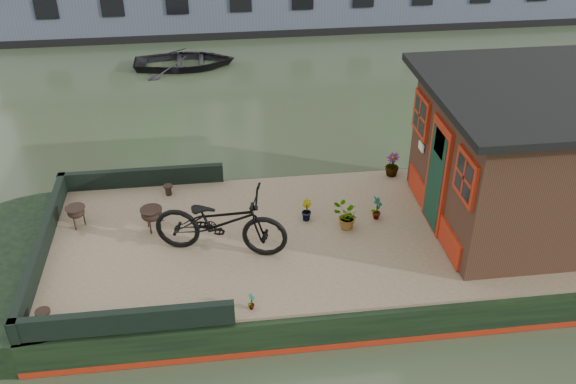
{
  "coord_description": "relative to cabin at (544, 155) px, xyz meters",
  "views": [
    {
      "loc": [
        -3.11,
        -8.55,
        6.88
      ],
      "look_at": [
        -1.95,
        0.5,
        1.18
      ],
      "focal_mm": 40.0,
      "sensor_mm": 36.0,
      "label": 1
    }
  ],
  "objects": [
    {
      "name": "dinghy",
      "position": [
        -6.01,
        9.69,
        -1.57
      ],
      "size": [
        2.95,
        2.12,
        0.61
      ],
      "primitive_type": "imported",
      "rotation": [
        0.0,
        0.0,
        1.56
      ],
      "color": "black",
      "rests_on": "ground"
    },
    {
      "name": "bollard_stbd",
      "position": [
        -7.79,
        -1.64,
        -1.11
      ],
      "size": [
        0.21,
        0.21,
        0.24
      ],
      "primitive_type": "cylinder",
      "color": "black",
      "rests_on": "houseboat_deck"
    },
    {
      "name": "houseboat_hull",
      "position": [
        -3.52,
        0.0,
        -1.6
      ],
      "size": [
        14.01,
        4.02,
        0.6
      ],
      "color": "black",
      "rests_on": "ground"
    },
    {
      "name": "ground",
      "position": [
        -2.19,
        0.0,
        -1.88
      ],
      "size": [
        120.0,
        120.0,
        0.0
      ],
      "primitive_type": "plane",
      "color": "#323F28",
      "rests_on": "ground"
    },
    {
      "name": "potted_plant_e",
      "position": [
        -4.94,
        -1.7,
        -1.09
      ],
      "size": [
        0.12,
        0.16,
        0.28
      ],
      "primitive_type": "imported",
      "rotation": [
        0.0,
        0.0,
        1.41
      ],
      "color": "#983E2C",
      "rests_on": "houseboat_deck"
    },
    {
      "name": "potted_plant_c",
      "position": [
        -3.21,
        0.07,
        -1.0
      ],
      "size": [
        0.49,
        0.45,
        0.46
      ],
      "primitive_type": "imported",
      "rotation": [
        0.0,
        0.0,
        3.39
      ],
      "color": "#915D2A",
      "rests_on": "houseboat_deck"
    },
    {
      "name": "potted_plant_d",
      "position": [
        -1.99,
        1.7,
        -1.0
      ],
      "size": [
        0.36,
        0.36,
        0.46
      ],
      "primitive_type": "imported",
      "rotation": [
        0.0,
        0.0,
        5.29
      ],
      "color": "brown",
      "rests_on": "houseboat_deck"
    },
    {
      "name": "bow_bulwark",
      "position": [
        -7.25,
        0.0,
        -1.05
      ],
      "size": [
        3.0,
        4.0,
        0.35
      ],
      "color": "black",
      "rests_on": "houseboat_deck"
    },
    {
      "name": "bollard_port",
      "position": [
        -6.2,
        1.54,
        -1.13
      ],
      "size": [
        0.17,
        0.17,
        0.19
      ],
      "primitive_type": "cylinder",
      "color": "black",
      "rests_on": "houseboat_deck"
    },
    {
      "name": "houseboat_deck",
      "position": [
        -2.19,
        0.0,
        -1.25
      ],
      "size": [
        11.8,
        3.8,
        0.05
      ],
      "primitive_type": "cube",
      "color": "#897455",
      "rests_on": "houseboat_hull"
    },
    {
      "name": "potted_plant_b",
      "position": [
        -3.83,
        0.43,
        -1.04
      ],
      "size": [
        0.2,
        0.23,
        0.37
      ],
      "primitive_type": "imported",
      "rotation": [
        0.0,
        0.0,
        1.73
      ],
      "color": "maroon",
      "rests_on": "houseboat_deck"
    },
    {
      "name": "brazier_rear",
      "position": [
        -7.68,
        0.72,
        -1.04
      ],
      "size": [
        0.37,
        0.37,
        0.38
      ],
      "primitive_type": null,
      "rotation": [
        0.0,
        0.0,
        -0.06
      ],
      "color": "black",
      "rests_on": "houseboat_deck"
    },
    {
      "name": "bicycle",
      "position": [
        -5.3,
        -0.27,
        -0.67
      ],
      "size": [
        2.24,
        1.27,
        1.11
      ],
      "primitive_type": "imported",
      "rotation": [
        0.0,
        0.0,
        1.3
      ],
      "color": "black",
      "rests_on": "houseboat_deck"
    },
    {
      "name": "potted_plant_a",
      "position": [
        -2.64,
        0.29,
        -1.01
      ],
      "size": [
        0.26,
        0.28,
        0.44
      ],
      "primitive_type": "imported",
      "rotation": [
        0.0,
        0.0,
        0.98
      ],
      "color": "brown",
      "rests_on": "houseboat_deck"
    },
    {
      "name": "brazier_front",
      "position": [
        -6.42,
        0.45,
        -1.02
      ],
      "size": [
        0.4,
        0.4,
        0.41
      ],
      "primitive_type": null,
      "rotation": [
        0.0,
        0.0,
        0.04
      ],
      "color": "black",
      "rests_on": "houseboat_deck"
    },
    {
      "name": "cabin",
      "position": [
        0.0,
        0.0,
        0.0
      ],
      "size": [
        4.0,
        3.5,
        2.42
      ],
      "color": "black",
      "rests_on": "houseboat_deck"
    }
  ]
}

